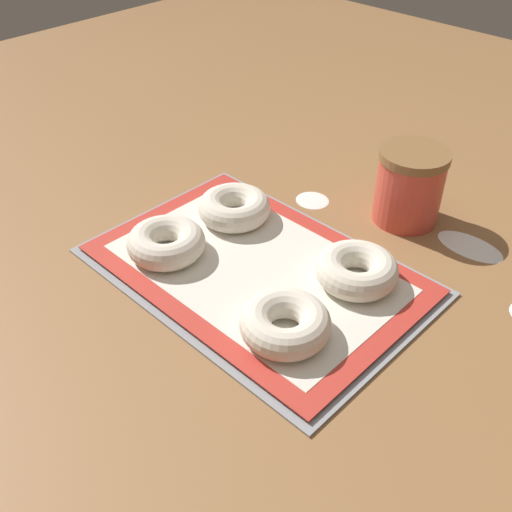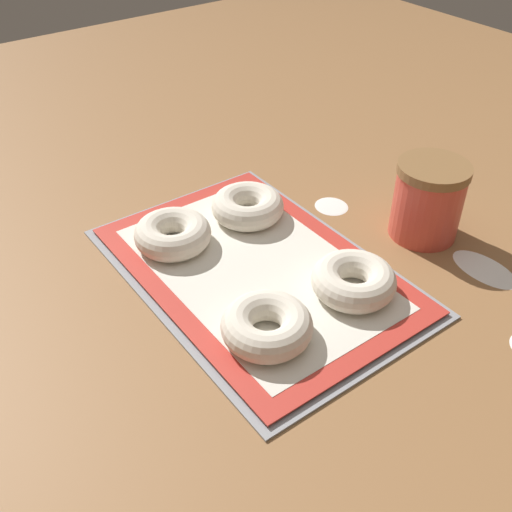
{
  "view_description": "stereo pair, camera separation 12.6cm",
  "coord_description": "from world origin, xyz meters",
  "px_view_note": "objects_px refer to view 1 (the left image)",
  "views": [
    {
      "loc": [
        0.51,
        -0.54,
        0.62
      ],
      "look_at": [
        -0.02,
        0.0,
        0.03
      ],
      "focal_mm": 42.0,
      "sensor_mm": 36.0,
      "label": 1
    },
    {
      "loc": [
        0.59,
        -0.45,
        0.62
      ],
      "look_at": [
        -0.02,
        0.0,
        0.03
      ],
      "focal_mm": 42.0,
      "sensor_mm": 36.0,
      "label": 2
    }
  ],
  "objects_px": {
    "bagel_front_left": "(166,242)",
    "bagel_front_right": "(285,323)",
    "bagel_back_left": "(234,207)",
    "flour_canister": "(409,186)",
    "bagel_back_right": "(357,270)",
    "baking_tray": "(256,270)"
  },
  "relations": [
    {
      "from": "bagel_front_left",
      "to": "bagel_back_right",
      "type": "height_order",
      "value": "same"
    },
    {
      "from": "bagel_front_left",
      "to": "bagel_back_right",
      "type": "distance_m",
      "value": 0.31
    },
    {
      "from": "baking_tray",
      "to": "bagel_back_left",
      "type": "height_order",
      "value": "bagel_back_left"
    },
    {
      "from": "bagel_front_right",
      "to": "bagel_back_left",
      "type": "height_order",
      "value": "same"
    },
    {
      "from": "bagel_front_left",
      "to": "bagel_front_right",
      "type": "distance_m",
      "value": 0.27
    },
    {
      "from": "bagel_front_left",
      "to": "flour_canister",
      "type": "xyz_separation_m",
      "value": [
        0.22,
        0.38,
        0.04
      ]
    },
    {
      "from": "flour_canister",
      "to": "bagel_front_right",
      "type": "bearing_deg",
      "value": -82.43
    },
    {
      "from": "baking_tray",
      "to": "bagel_front_right",
      "type": "distance_m",
      "value": 0.16
    },
    {
      "from": "bagel_front_right",
      "to": "bagel_back_left",
      "type": "distance_m",
      "value": 0.31
    },
    {
      "from": "baking_tray",
      "to": "flour_canister",
      "type": "distance_m",
      "value": 0.32
    },
    {
      "from": "bagel_front_right",
      "to": "bagel_back_right",
      "type": "distance_m",
      "value": 0.17
    },
    {
      "from": "bagel_back_left",
      "to": "bagel_front_right",
      "type": "bearing_deg",
      "value": -30.61
    },
    {
      "from": "bagel_back_left",
      "to": "flour_canister",
      "type": "xyz_separation_m",
      "value": [
        0.21,
        0.23,
        0.04
      ]
    },
    {
      "from": "baking_tray",
      "to": "bagel_front_right",
      "type": "relative_size",
      "value": 4.12
    },
    {
      "from": "bagel_front_left",
      "to": "bagel_back_left",
      "type": "height_order",
      "value": "same"
    },
    {
      "from": "bagel_front_right",
      "to": "bagel_back_left",
      "type": "bearing_deg",
      "value": 149.39
    },
    {
      "from": "bagel_back_right",
      "to": "bagel_front_right",
      "type": "bearing_deg",
      "value": -90.2
    },
    {
      "from": "bagel_back_right",
      "to": "flour_canister",
      "type": "bearing_deg",
      "value": 103.28
    },
    {
      "from": "baking_tray",
      "to": "flour_canister",
      "type": "height_order",
      "value": "flour_canister"
    },
    {
      "from": "baking_tray",
      "to": "bagel_back_left",
      "type": "bearing_deg",
      "value": 149.61
    },
    {
      "from": "bagel_front_left",
      "to": "bagel_back_left",
      "type": "bearing_deg",
      "value": 88.02
    },
    {
      "from": "bagel_front_right",
      "to": "flour_canister",
      "type": "xyz_separation_m",
      "value": [
        -0.05,
        0.39,
        0.04
      ]
    }
  ]
}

